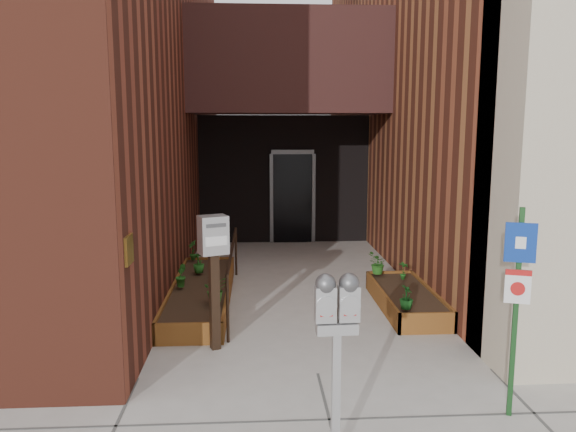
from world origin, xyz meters
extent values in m
plane|color=#9E9991|center=(0.00, 0.00, 0.00)|extent=(80.00, 80.00, 0.00)
cube|color=maroon|center=(-6.00, 6.70, 5.00)|extent=(8.00, 14.60, 10.00)
cube|color=brown|center=(6.00, 7.15, 5.00)|extent=(8.00, 13.70, 10.00)
cube|color=#B9A88E|center=(2.55, 0.20, 2.20)|extent=(1.10, 1.20, 4.40)
cube|color=black|center=(0.00, 6.00, 4.00)|extent=(4.20, 2.00, 2.00)
cube|color=black|center=(0.00, 7.40, 1.50)|extent=(4.00, 0.30, 3.00)
cube|color=black|center=(0.20, 7.22, 1.05)|extent=(0.90, 0.06, 2.10)
cube|color=#B79338|center=(-1.99, -0.20, 1.50)|extent=(0.04, 0.30, 0.30)
cube|color=brown|center=(-1.55, 0.92, 0.15)|extent=(0.90, 0.04, 0.30)
cube|color=brown|center=(-1.55, 4.48, 0.15)|extent=(0.90, 0.04, 0.30)
cube|color=brown|center=(-1.98, 2.70, 0.15)|extent=(0.04, 3.60, 0.30)
cube|color=brown|center=(-1.12, 2.70, 0.15)|extent=(0.04, 3.60, 0.30)
cube|color=black|center=(-1.55, 2.70, 0.13)|extent=(0.82, 3.52, 0.26)
cube|color=brown|center=(1.60, 1.12, 0.15)|extent=(0.80, 0.04, 0.30)
cube|color=brown|center=(1.60, 3.28, 0.15)|extent=(0.80, 0.04, 0.30)
cube|color=brown|center=(1.22, 2.20, 0.15)|extent=(0.04, 2.20, 0.30)
cube|color=brown|center=(1.98, 2.20, 0.15)|extent=(0.04, 2.20, 0.30)
cube|color=black|center=(1.60, 2.20, 0.13)|extent=(0.72, 2.12, 0.26)
cylinder|color=black|center=(-1.05, 1.00, 0.45)|extent=(0.04, 0.04, 0.90)
cylinder|color=black|center=(-1.05, 4.30, 0.45)|extent=(0.04, 0.04, 0.90)
cylinder|color=black|center=(-1.05, 2.65, 0.88)|extent=(0.04, 3.30, 0.04)
cube|color=#ACADAF|center=(-0.04, -1.65, 0.56)|extent=(0.07, 0.07, 1.11)
cube|color=#ACADAF|center=(-0.04, -1.65, 1.16)|extent=(0.34, 0.15, 0.09)
cube|color=#ACADAF|center=(-0.14, -1.65, 1.36)|extent=(0.17, 0.12, 0.29)
sphere|color=#59595B|center=(-0.14, -1.65, 1.53)|extent=(0.16, 0.16, 0.16)
cube|color=white|center=(-0.13, -1.71, 1.38)|extent=(0.10, 0.01, 0.06)
cube|color=#B21414|center=(-0.13, -1.71, 1.29)|extent=(0.10, 0.01, 0.03)
cube|color=#ACADAF|center=(0.05, -1.64, 1.36)|extent=(0.17, 0.12, 0.29)
sphere|color=#59595B|center=(0.05, -1.64, 1.53)|extent=(0.16, 0.16, 0.16)
cube|color=white|center=(0.06, -1.70, 1.38)|extent=(0.10, 0.01, 0.06)
cube|color=#B21414|center=(0.06, -1.70, 1.29)|extent=(0.10, 0.01, 0.03)
cube|color=#163C18|center=(1.74, -1.01, 1.01)|extent=(0.06, 0.06, 2.03)
cube|color=navy|center=(1.73, -1.03, 1.71)|extent=(0.27, 0.11, 0.37)
cube|color=white|center=(1.73, -1.04, 1.71)|extent=(0.09, 0.04, 0.11)
cube|color=white|center=(1.73, -1.03, 1.29)|extent=(0.22, 0.09, 0.32)
cube|color=#B21414|center=(1.73, -1.04, 1.42)|extent=(0.22, 0.08, 0.06)
cylinder|color=#B21414|center=(1.73, -1.04, 1.27)|extent=(0.13, 0.05, 0.13)
cube|color=black|center=(-1.20, 0.80, 0.61)|extent=(0.15, 0.15, 1.23)
cube|color=silver|center=(-1.20, 0.80, 1.45)|extent=(0.40, 0.35, 0.47)
cube|color=#59595B|center=(-1.15, 0.68, 1.59)|extent=(0.23, 0.10, 0.04)
cube|color=white|center=(-1.15, 0.68, 1.40)|extent=(0.25, 0.11, 0.11)
imported|color=#22611B|center=(-1.25, 1.75, 0.49)|extent=(0.41, 0.41, 0.38)
imported|color=#22631C|center=(-1.85, 2.55, 0.48)|extent=(0.21, 0.21, 0.35)
imported|color=#1E5B1A|center=(-1.65, 3.38, 0.48)|extent=(0.27, 0.27, 0.35)
imported|color=#1E5117|center=(-1.85, 4.30, 0.49)|extent=(0.26, 0.26, 0.37)
imported|color=#17501A|center=(1.35, 1.30, 0.46)|extent=(0.22, 0.22, 0.33)
imported|color=#1C5819|center=(1.70, 2.75, 0.45)|extent=(0.22, 0.22, 0.30)
imported|color=#26611B|center=(1.35, 3.10, 0.48)|extent=(0.46, 0.46, 0.36)
camera|label=1|loc=(-0.69, -5.91, 2.76)|focal=35.00mm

